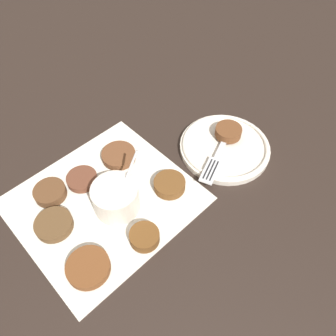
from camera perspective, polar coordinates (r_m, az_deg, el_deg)
ground_plane at (r=0.68m, az=-13.31°, el=-6.10°), size 4.00×4.00×0.00m
napkin at (r=0.68m, az=-10.98°, el=-5.52°), size 0.39×0.37×0.00m
sauce_bowl at (r=0.64m, az=-9.01°, el=-5.29°), size 0.12×0.09×0.11m
fritter_0 at (r=0.71m, az=-14.73°, el=-1.87°), size 0.06×0.06×0.01m
fritter_1 at (r=0.61m, az=-13.72°, el=-16.47°), size 0.08×0.08×0.02m
fritter_2 at (r=0.71m, az=-19.85°, el=-4.02°), size 0.06×0.06×0.02m
fritter_3 at (r=0.73m, az=-8.59°, el=2.19°), size 0.07×0.07×0.02m
fritter_4 at (r=0.62m, az=-4.01°, el=-11.74°), size 0.06×0.06×0.02m
fritter_5 at (r=0.66m, az=-19.26°, el=-9.27°), size 0.07×0.07×0.02m
fritter_6 at (r=0.67m, az=0.26°, el=-2.90°), size 0.07×0.07×0.02m
serving_plate at (r=0.76m, az=9.85°, el=3.66°), size 0.20×0.20×0.02m
fritter_on_plate at (r=0.76m, az=10.47°, el=6.25°), size 0.06×0.06×0.02m
fork at (r=0.72m, az=8.43°, el=1.70°), size 0.18×0.05×0.00m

